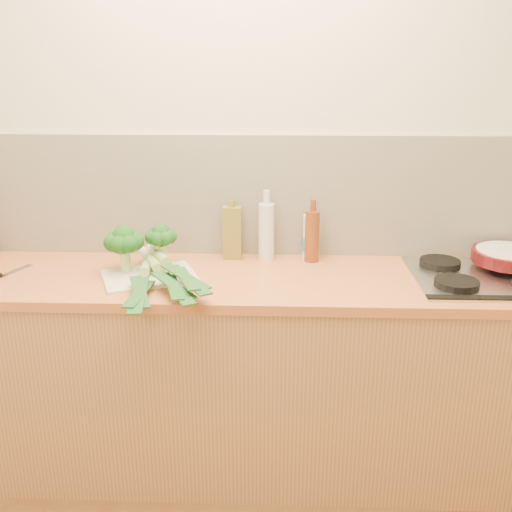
# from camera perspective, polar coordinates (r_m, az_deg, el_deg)

# --- Properties ---
(room_shell) EXTENTS (3.50, 3.50, 3.50)m
(room_shell) POSITION_cam_1_polar(r_m,az_deg,el_deg) (2.56, -1.76, 5.99)
(room_shell) COLOR beige
(room_shell) RESTS_ON ground
(counter) EXTENTS (3.20, 0.62, 0.90)m
(counter) POSITION_cam_1_polar(r_m,az_deg,el_deg) (2.55, -2.04, -11.48)
(counter) COLOR #AC8347
(counter) RESTS_ON ground
(gas_hob) EXTENTS (0.58, 0.50, 0.04)m
(gas_hob) POSITION_cam_1_polar(r_m,az_deg,el_deg) (2.49, 21.94, -1.86)
(gas_hob) COLOR silver
(gas_hob) RESTS_ON counter
(chopping_board) EXTENTS (0.44, 0.39, 0.01)m
(chopping_board) POSITION_cam_1_polar(r_m,az_deg,el_deg) (2.37, -10.62, -2.01)
(chopping_board) COLOR beige
(chopping_board) RESTS_ON counter
(broccoli_left) EXTENTS (0.16, 0.16, 0.20)m
(broccoli_left) POSITION_cam_1_polar(r_m,az_deg,el_deg) (2.39, -13.06, 1.45)
(broccoli_left) COLOR #A7C975
(broccoli_left) RESTS_ON chopping_board
(broccoli_right) EXTENTS (0.13, 0.13, 0.19)m
(broccoli_right) POSITION_cam_1_polar(r_m,az_deg,el_deg) (2.42, -9.49, 1.83)
(broccoli_right) COLOR #A7C975
(broccoli_right) RESTS_ON chopping_board
(leek_front) EXTENTS (0.15, 0.67, 0.04)m
(leek_front) POSITION_cam_1_polar(r_m,az_deg,el_deg) (2.33, -11.11, -1.64)
(leek_front) COLOR white
(leek_front) RESTS_ON chopping_board
(leek_mid) EXTENTS (0.34, 0.61, 0.04)m
(leek_mid) POSITION_cam_1_polar(r_m,az_deg,el_deg) (2.31, -9.73, -1.26)
(leek_mid) COLOR white
(leek_mid) RESTS_ON chopping_board
(leek_back) EXTENTS (0.35, 0.55, 0.04)m
(leek_back) POSITION_cam_1_polar(r_m,az_deg,el_deg) (2.31, -8.68, -0.78)
(leek_back) COLOR white
(leek_back) RESTS_ON chopping_board
(skillet) EXTENTS (0.43, 0.31, 0.05)m
(skillet) POSITION_cam_1_polar(r_m,az_deg,el_deg) (2.62, 24.11, -0.02)
(skillet) COLOR #4C0C0F
(skillet) RESTS_ON gas_hob
(oil_tin) EXTENTS (0.08, 0.05, 0.27)m
(oil_tin) POSITION_cam_1_polar(r_m,az_deg,el_deg) (2.53, -2.39, 2.36)
(oil_tin) COLOR olive
(oil_tin) RESTS_ON counter
(glass_bottle) EXTENTS (0.07, 0.07, 0.31)m
(glass_bottle) POSITION_cam_1_polar(r_m,az_deg,el_deg) (2.51, 1.04, 2.54)
(glass_bottle) COLOR silver
(glass_bottle) RESTS_ON counter
(amber_bottle) EXTENTS (0.06, 0.06, 0.28)m
(amber_bottle) POSITION_cam_1_polar(r_m,az_deg,el_deg) (2.51, 5.63, 2.07)
(amber_bottle) COLOR brown
(amber_bottle) RESTS_ON counter
(water_bottle) EXTENTS (0.08, 0.08, 0.23)m
(water_bottle) POSITION_cam_1_polar(r_m,az_deg,el_deg) (2.54, 5.54, 1.74)
(water_bottle) COLOR silver
(water_bottle) RESTS_ON counter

